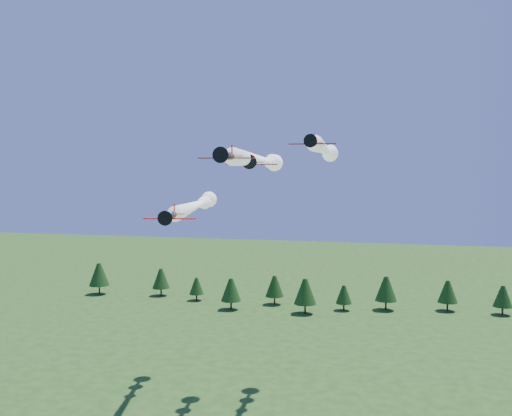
% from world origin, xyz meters
% --- Properties ---
extents(plane_lead, '(10.07, 57.96, 3.70)m').
position_xyz_m(plane_lead, '(-2.10, 22.30, 48.74)').
color(plane_lead, black).
rests_on(plane_lead, ground).
extents(plane_left, '(16.17, 54.12, 3.70)m').
position_xyz_m(plane_left, '(-17.69, 29.62, 39.87)').
color(plane_left, black).
rests_on(plane_left, ground).
extents(plane_right, '(8.15, 54.58, 3.70)m').
position_xyz_m(plane_right, '(8.55, 32.08, 50.99)').
color(plane_right, black).
rests_on(plane_right, ground).
extents(plane_slot, '(8.23, 8.98, 2.87)m').
position_xyz_m(plane_slot, '(-0.17, 7.02, 48.18)').
color(plane_slot, black).
rests_on(plane_slot, ground).
extents(treeline, '(180.25, 22.31, 11.94)m').
position_xyz_m(treeline, '(1.14, 111.43, 6.85)').
color(treeline, '#382314').
rests_on(treeline, ground).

